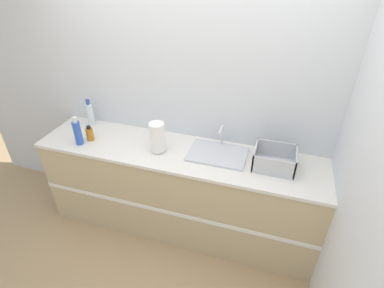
{
  "coord_description": "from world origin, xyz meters",
  "views": [
    {
      "loc": [
        0.79,
        -1.78,
        2.43
      ],
      "look_at": [
        0.14,
        0.26,
        1.05
      ],
      "focal_mm": 28.0,
      "sensor_mm": 36.0,
      "label": 1
    }
  ],
  "objects_px": {
    "paper_towel_roll": "(157,137)",
    "bottle_clear": "(90,114)",
    "sink": "(218,153)",
    "dish_rack": "(274,161)",
    "bottle_blue": "(78,132)",
    "bottle_amber": "(90,134)"
  },
  "relations": [
    {
      "from": "dish_rack",
      "to": "bottle_clear",
      "type": "height_order",
      "value": "bottle_clear"
    },
    {
      "from": "paper_towel_roll",
      "to": "bottle_amber",
      "type": "height_order",
      "value": "paper_towel_roll"
    },
    {
      "from": "paper_towel_roll",
      "to": "bottle_clear",
      "type": "relative_size",
      "value": 0.99
    },
    {
      "from": "bottle_clear",
      "to": "bottle_amber",
      "type": "bearing_deg",
      "value": -58.87
    },
    {
      "from": "dish_rack",
      "to": "bottle_clear",
      "type": "xyz_separation_m",
      "value": [
        -1.84,
        0.16,
        0.06
      ]
    },
    {
      "from": "paper_towel_roll",
      "to": "bottle_clear",
      "type": "height_order",
      "value": "bottle_clear"
    },
    {
      "from": "bottle_blue",
      "to": "bottle_amber",
      "type": "relative_size",
      "value": 1.87
    },
    {
      "from": "sink",
      "to": "paper_towel_roll",
      "type": "xyz_separation_m",
      "value": [
        -0.52,
        -0.1,
        0.12
      ]
    },
    {
      "from": "paper_towel_roll",
      "to": "bottle_blue",
      "type": "height_order",
      "value": "paper_towel_roll"
    },
    {
      "from": "paper_towel_roll",
      "to": "bottle_blue",
      "type": "bearing_deg",
      "value": -171.43
    },
    {
      "from": "dish_rack",
      "to": "bottle_clear",
      "type": "distance_m",
      "value": 1.84
    },
    {
      "from": "bottle_blue",
      "to": "bottle_amber",
      "type": "height_order",
      "value": "bottle_blue"
    },
    {
      "from": "sink",
      "to": "paper_towel_roll",
      "type": "bearing_deg",
      "value": -168.92
    },
    {
      "from": "dish_rack",
      "to": "bottle_blue",
      "type": "relative_size",
      "value": 1.22
    },
    {
      "from": "bottle_blue",
      "to": "bottle_amber",
      "type": "xyz_separation_m",
      "value": [
        0.06,
        0.09,
        -0.06
      ]
    },
    {
      "from": "bottle_clear",
      "to": "bottle_amber",
      "type": "distance_m",
      "value": 0.31
    },
    {
      "from": "bottle_amber",
      "to": "paper_towel_roll",
      "type": "bearing_deg",
      "value": 1.82
    },
    {
      "from": "bottle_clear",
      "to": "sink",
      "type": "bearing_deg",
      "value": -5.75
    },
    {
      "from": "dish_rack",
      "to": "bottle_amber",
      "type": "height_order",
      "value": "dish_rack"
    },
    {
      "from": "bottle_amber",
      "to": "dish_rack",
      "type": "bearing_deg",
      "value": 3.23
    },
    {
      "from": "paper_towel_roll",
      "to": "dish_rack",
      "type": "relative_size",
      "value": 0.83
    },
    {
      "from": "sink",
      "to": "bottle_clear",
      "type": "distance_m",
      "value": 1.37
    }
  ]
}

